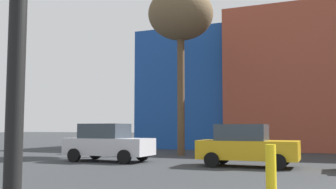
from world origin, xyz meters
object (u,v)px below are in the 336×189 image
parked_car_1 (246,145)px  bare_tree_0 (181,16)px  parked_car_0 (108,143)px  bollard_yellow_2 (271,170)px

parked_car_1 → bare_tree_0: bearing=132.8°
parked_car_0 → parked_car_1: size_ratio=1.03×
parked_car_0 → bollard_yellow_2: size_ratio=3.43×
parked_car_0 → bollard_yellow_2: parked_car_0 is taller
parked_car_0 → bare_tree_0: size_ratio=0.42×
parked_car_0 → parked_car_1: bearing=-0.0°
parked_car_0 → bare_tree_0: bearing=70.9°
parked_car_1 → bare_tree_0: (-4.59, 4.95, 7.05)m
parked_car_0 → bollard_yellow_2: bearing=-37.8°
parked_car_1 → bollard_yellow_2: size_ratio=3.34×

